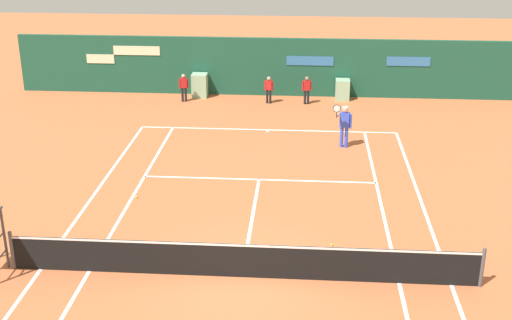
% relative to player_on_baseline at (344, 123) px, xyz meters
% --- Properties ---
extents(ground_plane, '(80.00, 80.00, 0.01)m').
position_rel_player_on_baseline_xyz_m(ground_plane, '(-3.04, -9.27, -0.98)').
color(ground_plane, '#BC6038').
extents(tennis_net, '(12.10, 0.10, 1.07)m').
position_rel_player_on_baseline_xyz_m(tennis_net, '(-3.04, -9.84, -0.48)').
color(tennis_net, '#4C4C51').
rests_on(tennis_net, ground_plane).
extents(sponsor_back_wall, '(25.00, 1.02, 2.80)m').
position_rel_player_on_baseline_xyz_m(sponsor_back_wall, '(-3.08, 7.13, 0.36)').
color(sponsor_back_wall, '#194C38').
rests_on(sponsor_back_wall, ground_plane).
extents(player_on_baseline, '(0.76, 0.68, 1.86)m').
position_rel_player_on_baseline_xyz_m(player_on_baseline, '(0.00, 0.00, 0.00)').
color(player_on_baseline, blue).
rests_on(player_on_baseline, ground_plane).
extents(ball_kid_left_post, '(0.42, 0.20, 1.28)m').
position_rel_player_on_baseline_xyz_m(ball_kid_left_post, '(-3.22, 5.73, -0.25)').
color(ball_kid_left_post, black).
rests_on(ball_kid_left_post, ground_plane).
extents(ball_kid_centre_post, '(0.44, 0.21, 1.32)m').
position_rel_player_on_baseline_xyz_m(ball_kid_centre_post, '(-1.45, 5.73, -0.23)').
color(ball_kid_centre_post, black).
rests_on(ball_kid_centre_post, ground_plane).
extents(ball_kid_right_post, '(0.44, 0.22, 1.32)m').
position_rel_player_on_baseline_xyz_m(ball_kid_right_post, '(-7.22, 5.73, -0.22)').
color(ball_kid_right_post, black).
rests_on(ball_kid_right_post, ground_plane).
extents(tennis_ball_mid_court, '(0.07, 0.07, 0.07)m').
position_rel_player_on_baseline_xyz_m(tennis_ball_mid_court, '(-0.69, -8.00, -0.95)').
color(tennis_ball_mid_court, '#CCE033').
rests_on(tennis_ball_mid_court, ground_plane).
extents(tennis_ball_by_sideline, '(0.07, 0.07, 0.07)m').
position_rel_player_on_baseline_xyz_m(tennis_ball_by_sideline, '(-6.90, -5.24, -0.95)').
color(tennis_ball_by_sideline, '#CCE033').
rests_on(tennis_ball_by_sideline, ground_plane).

